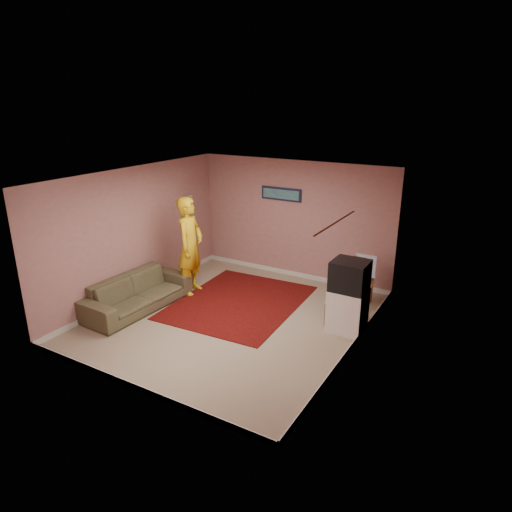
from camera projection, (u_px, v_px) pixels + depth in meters
The scene contains 26 objects.
ground at pixel (232, 319), 8.35m from camera, with size 5.00×5.00×0.00m, color tan.
wall_back at pixel (294, 220), 9.97m from camera, with size 4.50×0.02×2.60m, color #AC7A71.
wall_front at pixel (125, 305), 5.88m from camera, with size 4.50×0.02×2.60m, color #AC7A71.
wall_left at pixel (136, 233), 8.99m from camera, with size 0.02×5.00×2.60m, color #AC7A71.
wall_right at pixel (356, 275), 6.86m from camera, with size 0.02×5.00×2.60m, color #AC7A71.
ceiling at pixel (230, 177), 7.50m from camera, with size 4.50×5.00×0.02m, color silver.
baseboard_back at pixel (292, 273), 10.37m from camera, with size 4.50×0.02×0.10m, color silver.
baseboard_front at pixel (134, 386), 6.30m from camera, with size 4.50×0.02×0.10m, color silver.
baseboard_left at pixel (141, 291), 9.40m from camera, with size 0.02×5.00×0.10m, color silver.
baseboard_right at pixel (350, 348), 7.27m from camera, with size 0.02×5.00×0.10m, color silver.
window at pixel (335, 286), 6.08m from camera, with size 0.01×1.10×1.50m, color black.
curtain_sheer at pixel (329, 304), 6.03m from camera, with size 0.01×0.75×2.10m, color white.
curtain_floral at pixel (346, 286), 6.61m from camera, with size 0.01×0.35×2.10m, color silver.
curtain_rod at pixel (336, 223), 5.81m from camera, with size 0.02×0.02×1.40m, color brown.
picture_back at pixel (281, 194), 9.90m from camera, with size 0.95×0.04×0.28m.
picture_left at pixel (187, 205), 10.20m from camera, with size 0.04×0.38×0.42m.
area_rug at pixel (239, 302), 9.01m from camera, with size 2.26×2.82×0.02m, color black.
tv_cabinet at pixel (347, 310), 7.82m from camera, with size 0.60×0.54×0.76m, color white.
crt_tv at pixel (350, 275), 7.61m from camera, with size 0.61×0.54×0.51m.
chair_a at pixel (362, 277), 8.73m from camera, with size 0.47×0.45×0.51m.
dvd_player at pixel (362, 281), 8.75m from camera, with size 0.32×0.23×0.06m, color #A3A3A7.
blue_throw at pixel (366, 266), 8.83m from camera, with size 0.41×0.05×0.43m, color #8FB0EB.
chair_b at pixel (340, 296), 7.93m from camera, with size 0.43×0.45×0.51m.
game_console at pixel (340, 299), 7.95m from camera, with size 0.23×0.17×0.05m, color white.
sofa at pixel (137, 293), 8.67m from camera, with size 2.18×0.85×0.64m, color brown.
person at pixel (190, 246), 9.20m from camera, with size 0.73×0.48×2.00m, color gold.
Camera 1 is at (4.15, -6.28, 3.82)m, focal length 32.00 mm.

